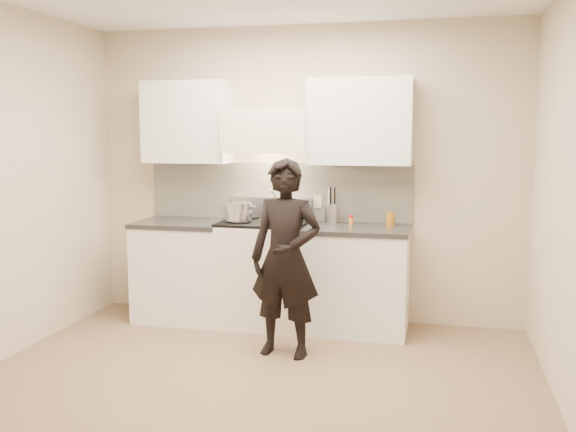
{
  "coord_description": "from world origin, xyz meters",
  "views": [
    {
      "loc": [
        1.22,
        -4.05,
        1.74
      ],
      "look_at": [
        0.01,
        1.05,
        1.05
      ],
      "focal_mm": 40.0,
      "sensor_mm": 36.0,
      "label": 1
    }
  ],
  "objects_px": {
    "stove": "(264,272)",
    "counter_right": "(356,279)",
    "wok": "(285,208)",
    "person": "(286,258)",
    "utensil_crock": "(332,212)"
  },
  "relations": [
    {
      "from": "counter_right",
      "to": "wok",
      "type": "xyz_separation_m",
      "value": [
        -0.67,
        0.14,
        0.59
      ]
    },
    {
      "from": "stove",
      "to": "counter_right",
      "type": "relative_size",
      "value": 1.04
    },
    {
      "from": "stove",
      "to": "utensil_crock",
      "type": "xyz_separation_m",
      "value": [
        0.58,
        0.19,
        0.55
      ]
    },
    {
      "from": "stove",
      "to": "person",
      "type": "relative_size",
      "value": 0.62
    },
    {
      "from": "stove",
      "to": "person",
      "type": "bearing_deg",
      "value": -63.29
    },
    {
      "from": "utensil_crock",
      "to": "person",
      "type": "distance_m",
      "value": 1.0
    },
    {
      "from": "wok",
      "to": "person",
      "type": "xyz_separation_m",
      "value": [
        0.22,
        -0.89,
        -0.29
      ]
    },
    {
      "from": "wok",
      "to": "counter_right",
      "type": "bearing_deg",
      "value": -11.58
    },
    {
      "from": "wok",
      "to": "utensil_crock",
      "type": "bearing_deg",
      "value": 7.93
    },
    {
      "from": "counter_right",
      "to": "person",
      "type": "relative_size",
      "value": 0.6
    },
    {
      "from": "counter_right",
      "to": "person",
      "type": "bearing_deg",
      "value": -120.64
    },
    {
      "from": "wok",
      "to": "person",
      "type": "distance_m",
      "value": 0.96
    },
    {
      "from": "wok",
      "to": "stove",
      "type": "bearing_deg",
      "value": -139.82
    },
    {
      "from": "stove",
      "to": "wok",
      "type": "height_order",
      "value": "wok"
    },
    {
      "from": "counter_right",
      "to": "person",
      "type": "xyz_separation_m",
      "value": [
        -0.45,
        -0.76,
        0.31
      ]
    }
  ]
}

